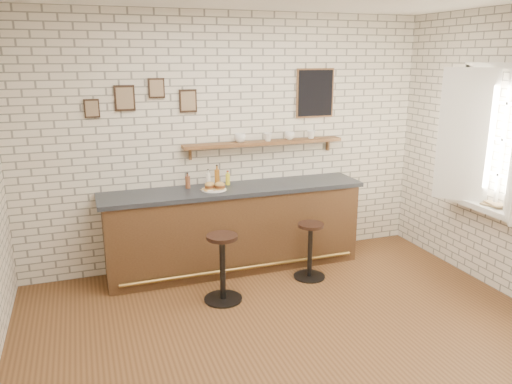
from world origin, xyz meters
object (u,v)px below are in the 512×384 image
bitters_bottle_amber (217,177)px  book_upper (489,204)px  sandwich_plate (214,190)px  shelf_cup_c (289,136)px  bitters_bottle_white (208,179)px  shelf_cup_a (240,138)px  ciabatta_sandwich (215,186)px  bitters_bottle_brown (188,182)px  book_lower (490,206)px  condiment_bottle_yellow (228,179)px  shelf_cup_b (268,137)px  shelf_cup_d (311,134)px  bar_stool_left (223,266)px  bar_counter (235,228)px  bar_stool_right (310,249)px

bitters_bottle_amber → book_upper: size_ratio=1.04×
sandwich_plate → shelf_cup_c: size_ratio=2.21×
bitters_bottle_white → shelf_cup_a: (0.41, 0.05, 0.46)m
ciabatta_sandwich → bitters_bottle_amber: size_ratio=1.00×
bitters_bottle_brown → book_lower: size_ratio=0.75×
condiment_bottle_yellow → book_lower: 2.93m
shelf_cup_b → shelf_cup_d: bearing=-44.7°
condiment_bottle_yellow → book_lower: (2.46, -1.57, -0.14)m
bitters_bottle_brown → shelf_cup_d: (1.59, 0.05, 0.47)m
ciabatta_sandwich → bitters_bottle_white: size_ratio=1.22×
shelf_cup_b → book_lower: shelf_cup_b is taller
bar_stool_left → book_lower: (2.80, -0.66, 0.55)m
bitters_bottle_amber → condiment_bottle_yellow: (0.13, 0.00, -0.03)m
condiment_bottle_yellow → book_lower: size_ratio=0.70×
bar_counter → shelf_cup_a: shelf_cup_a is taller
condiment_bottle_yellow → shelf_cup_a: bearing=17.0°
book_upper → bar_stool_right: bearing=165.1°
bitters_bottle_white → shelf_cup_c: size_ratio=1.64×
bar_stool_right → shelf_cup_a: (-0.59, 0.76, 1.20)m
bitters_bottle_white → bar_counter: bearing=-28.5°
book_upper → bitters_bottle_amber: bearing=160.9°
ciabatta_sandwich → shelf_cup_a: shelf_cup_a is taller
bar_stool_left → bar_stool_right: size_ratio=1.10×
shelf_cup_b → shelf_cup_c: bearing=-44.7°
bar_stool_left → shelf_cup_b: 1.74m
bitters_bottle_brown → shelf_cup_b: size_ratio=1.78×
bitters_bottle_brown → condiment_bottle_yellow: bearing=0.0°
bar_stool_left → shelf_cup_b: bearing=48.1°
bitters_bottle_amber → shelf_cup_d: (1.24, 0.05, 0.44)m
ciabatta_sandwich → book_lower: 3.01m
bitters_bottle_white → condiment_bottle_yellow: bitters_bottle_white is taller
bar_stool_left → shelf_cup_c: size_ratio=5.75×
shelf_cup_d → bitters_bottle_white: bearing=171.2°
bar_stool_right → shelf_cup_a: 1.54m
sandwich_plate → ciabatta_sandwich: (0.01, 0.00, 0.05)m
bar_counter → sandwich_plate: sandwich_plate is taller
bar_counter → shelf_cup_d: shelf_cup_d is taller
bitters_bottle_amber → shelf_cup_c: shelf_cup_c is taller
shelf_cup_b → book_upper: shelf_cup_b is taller
condiment_bottle_yellow → book_upper: size_ratio=0.71×
bitters_bottle_amber → book_upper: (2.59, -1.56, -0.15)m
sandwich_plate → shelf_cup_d: shelf_cup_d is taller
bitters_bottle_amber → shelf_cup_d: shelf_cup_d is taller
shelf_cup_d → book_lower: bearing=-61.2°
shelf_cup_b → book_upper: size_ratio=0.43×
bar_stool_right → book_upper: 1.99m
bar_counter → condiment_bottle_yellow: condiment_bottle_yellow is taller
shelf_cup_b → shelf_cup_d: shelf_cup_d is taller
bitters_bottle_amber → shelf_cup_c: 1.04m
bar_stool_right → bar_counter: bearing=143.0°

